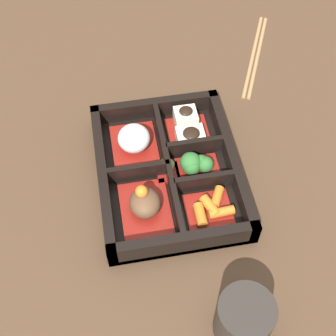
# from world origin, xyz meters

# --- Properties ---
(ground_plane) EXTENTS (3.00, 3.00, 0.00)m
(ground_plane) POSITION_xyz_m (0.00, 0.00, 0.00)
(ground_plane) COLOR #4C3523
(bento_base) EXTENTS (0.26, 0.21, 0.01)m
(bento_base) POSITION_xyz_m (0.00, 0.00, 0.01)
(bento_base) COLOR black
(bento_base) RESTS_ON ground_plane
(bento_rim) EXTENTS (0.26, 0.21, 0.04)m
(bento_rim) POSITION_xyz_m (-0.00, -0.00, 0.02)
(bento_rim) COLOR black
(bento_rim) RESTS_ON ground_plane
(bowl_stew) EXTENTS (0.10, 0.07, 0.05)m
(bowl_stew) POSITION_xyz_m (-0.06, 0.04, 0.03)
(bowl_stew) COLOR maroon
(bowl_stew) RESTS_ON bento_base
(bowl_rice) EXTENTS (0.10, 0.07, 0.05)m
(bowl_rice) POSITION_xyz_m (0.06, 0.04, 0.03)
(bowl_rice) COLOR maroon
(bowl_rice) RESTS_ON bento_base
(bowl_carrots) EXTENTS (0.06, 0.07, 0.02)m
(bowl_carrots) POSITION_xyz_m (-0.08, -0.05, 0.02)
(bowl_carrots) COLOR maroon
(bowl_carrots) RESTS_ON bento_base
(bowl_greens) EXTENTS (0.05, 0.07, 0.04)m
(bowl_greens) POSITION_xyz_m (-0.00, -0.04, 0.03)
(bowl_greens) COLOR maroon
(bowl_greens) RESTS_ON bento_base
(bowl_tofu) EXTENTS (0.08, 0.07, 0.04)m
(bowl_tofu) POSITION_xyz_m (0.07, -0.05, 0.02)
(bowl_tofu) COLOR maroon
(bowl_tofu) RESTS_ON bento_base
(bowl_pickles) EXTENTS (0.04, 0.03, 0.01)m
(bowl_pickles) POSITION_xyz_m (0.01, -0.00, 0.01)
(bowl_pickles) COLOR maroon
(bowl_pickles) RESTS_ON bento_base
(tea_cup) EXTENTS (0.07, 0.07, 0.07)m
(tea_cup) POSITION_xyz_m (-0.24, -0.05, 0.04)
(tea_cup) COLOR #2D2823
(tea_cup) RESTS_ON ground_plane
(chopsticks) EXTENTS (0.22, 0.11, 0.01)m
(chopsticks) POSITION_xyz_m (0.24, -0.21, 0.00)
(chopsticks) COLOR #A87F51
(chopsticks) RESTS_ON ground_plane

